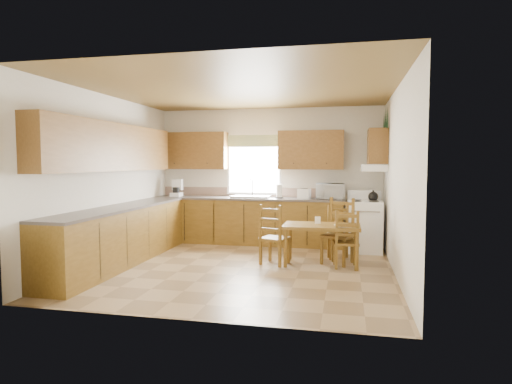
% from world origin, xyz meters
% --- Properties ---
extents(floor, '(4.50, 4.50, 0.00)m').
position_xyz_m(floor, '(0.00, 0.00, 0.00)').
color(floor, '#92754F').
rests_on(floor, ground).
extents(ceiling, '(4.50, 4.50, 0.00)m').
position_xyz_m(ceiling, '(0.00, 0.00, 2.70)').
color(ceiling, brown).
rests_on(ceiling, floor).
extents(wall_left, '(4.50, 4.50, 0.00)m').
position_xyz_m(wall_left, '(-2.25, 0.00, 1.35)').
color(wall_left, silver).
rests_on(wall_left, floor).
extents(wall_right, '(4.50, 4.50, 0.00)m').
position_xyz_m(wall_right, '(2.25, 0.00, 1.35)').
color(wall_right, silver).
rests_on(wall_right, floor).
extents(wall_back, '(4.50, 4.50, 0.00)m').
position_xyz_m(wall_back, '(0.00, 2.25, 1.35)').
color(wall_back, silver).
rests_on(wall_back, floor).
extents(wall_front, '(4.50, 4.50, 0.00)m').
position_xyz_m(wall_front, '(0.00, -2.25, 1.35)').
color(wall_front, silver).
rests_on(wall_front, floor).
extents(lower_cab_back, '(3.75, 0.60, 0.88)m').
position_xyz_m(lower_cab_back, '(-0.38, 1.95, 0.44)').
color(lower_cab_back, brown).
rests_on(lower_cab_back, floor).
extents(lower_cab_left, '(0.60, 3.60, 0.88)m').
position_xyz_m(lower_cab_left, '(-1.95, -0.15, 0.44)').
color(lower_cab_left, brown).
rests_on(lower_cab_left, floor).
extents(counter_back, '(3.75, 0.63, 0.04)m').
position_xyz_m(counter_back, '(-0.38, 1.95, 0.90)').
color(counter_back, '#4F4743').
rests_on(counter_back, lower_cab_back).
extents(counter_left, '(0.63, 3.60, 0.04)m').
position_xyz_m(counter_left, '(-1.95, -0.15, 0.90)').
color(counter_left, '#4F4743').
rests_on(counter_left, lower_cab_left).
extents(backsplash, '(3.75, 0.01, 0.18)m').
position_xyz_m(backsplash, '(-0.38, 2.24, 1.01)').
color(backsplash, '#8E7161').
rests_on(backsplash, counter_back).
extents(upper_cab_back_left, '(1.41, 0.33, 0.75)m').
position_xyz_m(upper_cab_back_left, '(-1.55, 2.08, 1.85)').
color(upper_cab_back_left, brown).
rests_on(upper_cab_back_left, wall_back).
extents(upper_cab_back_right, '(1.25, 0.33, 0.75)m').
position_xyz_m(upper_cab_back_right, '(0.86, 2.08, 1.85)').
color(upper_cab_back_right, brown).
rests_on(upper_cab_back_right, wall_back).
extents(upper_cab_left, '(0.33, 3.60, 0.75)m').
position_xyz_m(upper_cab_left, '(-2.08, -0.15, 1.85)').
color(upper_cab_left, brown).
rests_on(upper_cab_left, wall_left).
extents(upper_cab_stove, '(0.33, 0.62, 0.62)m').
position_xyz_m(upper_cab_stove, '(2.08, 1.65, 1.90)').
color(upper_cab_stove, brown).
rests_on(upper_cab_stove, wall_right).
extents(range_hood, '(0.44, 0.62, 0.12)m').
position_xyz_m(range_hood, '(2.03, 1.65, 1.52)').
color(range_hood, white).
rests_on(range_hood, wall_right).
extents(window_frame, '(1.13, 0.02, 1.18)m').
position_xyz_m(window_frame, '(-0.30, 2.22, 1.55)').
color(window_frame, white).
rests_on(window_frame, wall_back).
extents(window_pane, '(1.05, 0.01, 1.10)m').
position_xyz_m(window_pane, '(-0.30, 2.21, 1.55)').
color(window_pane, white).
rests_on(window_pane, wall_back).
extents(window_valance, '(1.19, 0.01, 0.24)m').
position_xyz_m(window_valance, '(-0.30, 2.19, 2.05)').
color(window_valance, '#496B31').
rests_on(window_valance, wall_back).
extents(sink_basin, '(0.75, 0.45, 0.04)m').
position_xyz_m(sink_basin, '(-0.30, 1.95, 0.94)').
color(sink_basin, silver).
rests_on(sink_basin, counter_back).
extents(pine_decal_a, '(0.22, 0.22, 0.36)m').
position_xyz_m(pine_decal_a, '(2.21, 1.33, 2.38)').
color(pine_decal_a, '#14331C').
rests_on(pine_decal_a, wall_right).
extents(pine_decal_b, '(0.22, 0.22, 0.36)m').
position_xyz_m(pine_decal_b, '(2.21, 1.65, 2.42)').
color(pine_decal_b, '#14331C').
rests_on(pine_decal_b, wall_right).
extents(pine_decal_c, '(0.22, 0.22, 0.36)m').
position_xyz_m(pine_decal_c, '(2.21, 1.97, 2.38)').
color(pine_decal_c, '#14331C').
rests_on(pine_decal_c, wall_right).
extents(stove, '(0.61, 0.63, 0.90)m').
position_xyz_m(stove, '(1.88, 1.63, 0.45)').
color(stove, white).
rests_on(stove, floor).
extents(coffeemaker, '(0.22, 0.26, 0.33)m').
position_xyz_m(coffeemaker, '(-1.86, 1.91, 1.09)').
color(coffeemaker, white).
rests_on(coffeemaker, counter_back).
extents(paper_towel, '(0.13, 0.13, 0.27)m').
position_xyz_m(paper_towel, '(0.27, 1.93, 1.05)').
color(paper_towel, white).
rests_on(paper_towel, counter_back).
extents(toaster, '(0.26, 0.20, 0.19)m').
position_xyz_m(toaster, '(0.75, 1.90, 1.02)').
color(toaster, white).
rests_on(toaster, counter_back).
extents(microwave, '(0.51, 0.38, 0.30)m').
position_xyz_m(microwave, '(1.25, 1.92, 1.07)').
color(microwave, white).
rests_on(microwave, counter_back).
extents(dining_table, '(1.20, 0.69, 0.64)m').
position_xyz_m(dining_table, '(1.18, 0.45, 0.32)').
color(dining_table, brown).
rests_on(dining_table, floor).
extents(chair_near_left, '(0.50, 0.49, 0.95)m').
position_xyz_m(chair_near_left, '(0.44, 0.35, 0.48)').
color(chair_near_left, brown).
rests_on(chair_near_left, floor).
extents(chair_near_right, '(0.41, 0.39, 0.89)m').
position_xyz_m(chair_near_right, '(1.55, 0.36, 0.44)').
color(chair_near_right, brown).
rests_on(chair_near_right, floor).
extents(chair_far_left, '(0.45, 0.44, 0.89)m').
position_xyz_m(chair_far_left, '(1.46, 0.86, 0.44)').
color(chair_far_left, brown).
rests_on(chair_far_left, floor).
extents(chair_far_right, '(0.56, 0.55, 1.04)m').
position_xyz_m(chair_far_right, '(1.42, 0.58, 0.52)').
color(chair_far_right, brown).
rests_on(chair_far_right, floor).
extents(table_paper, '(0.27, 0.33, 0.00)m').
position_xyz_m(table_paper, '(1.50, 0.37, 0.64)').
color(table_paper, white).
rests_on(table_paper, dining_table).
extents(table_card, '(0.09, 0.04, 0.11)m').
position_xyz_m(table_card, '(1.11, 0.54, 0.70)').
color(table_card, white).
rests_on(table_card, dining_table).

